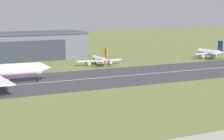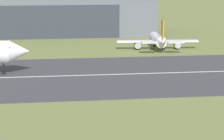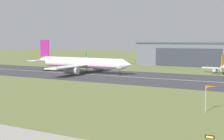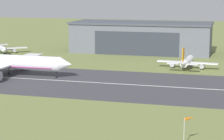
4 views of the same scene
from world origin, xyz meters
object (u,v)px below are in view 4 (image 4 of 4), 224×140
at_px(airplane_parked_centre, 187,62).
at_px(airplane_parked_east, 1,48).
at_px(airplane_landing, 3,62).
at_px(windsock_pole, 189,120).

xyz_separation_m(airplane_parked_centre, airplane_parked_east, (-87.42, 18.05, -0.13)).
xyz_separation_m(airplane_landing, airplane_parked_centre, (59.70, 29.62, -1.99)).
distance_m(airplane_landing, airplane_parked_east, 55.18).
distance_m(airplane_parked_centre, windsock_pole, 83.66).
bearing_deg(airplane_parked_centre, airplane_parked_east, 168.34).
bearing_deg(airplane_parked_east, airplane_parked_centre, -11.66).
bearing_deg(airplane_parked_centre, airplane_landing, -153.61).
distance_m(airplane_landing, windsock_pole, 86.90).
relative_size(airplane_landing, airplane_parked_centre, 2.24).
xyz_separation_m(airplane_landing, windsock_pole, (68.45, -53.55, 0.53)).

